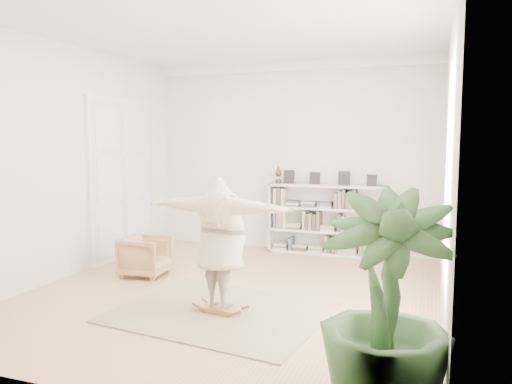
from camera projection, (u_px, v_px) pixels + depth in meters
floor at (232, 293)px, 6.98m from camera, size 6.00×6.00×0.00m
room_shell at (291, 66)px, 9.36m from camera, size 6.00×6.00×6.00m
doors at (121, 181)px, 8.96m from camera, size 0.09×1.78×2.92m
bookshelf at (327, 220)px, 9.30m from camera, size 2.20×0.35×1.64m
armchair at (146, 256)px, 7.83m from camera, size 0.74×0.72×0.62m
rug at (221, 312)px, 6.16m from camera, size 2.73×2.29×0.02m
rocker_board at (221, 308)px, 6.15m from camera, size 0.50×0.34×0.10m
person at (221, 240)px, 6.06m from camera, size 2.02×0.78×1.60m
houseplant at (385, 308)px, 3.73m from camera, size 1.08×1.08×1.76m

